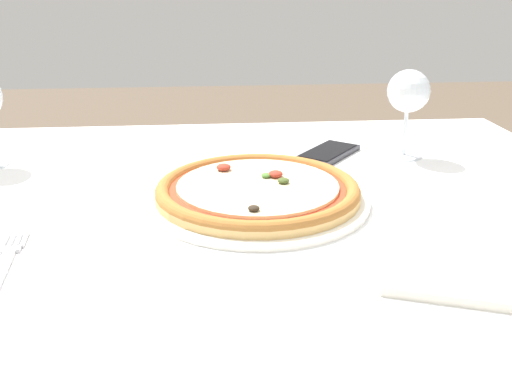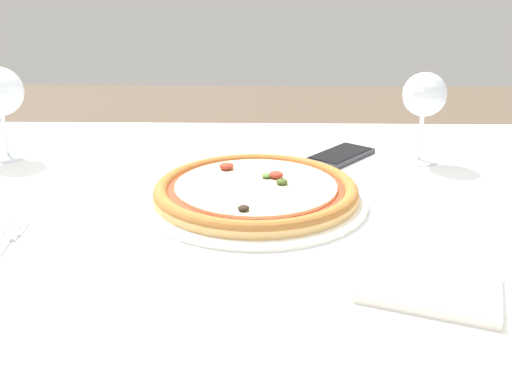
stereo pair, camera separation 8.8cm
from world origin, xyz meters
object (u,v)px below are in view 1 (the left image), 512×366
dining_table (211,253)px  cell_phone (327,153)px  wine_glass_far_right (407,94)px  fork (4,260)px  pizza_plate (256,191)px

dining_table → cell_phone: size_ratio=8.65×
wine_glass_far_right → dining_table: bearing=-150.5°
fork → wine_glass_far_right: size_ratio=1.01×
dining_table → fork: 0.32m
fork → cell_phone: size_ratio=1.09×
dining_table → fork: fork is taller
pizza_plate → fork: pizza_plate is taller
pizza_plate → wine_glass_far_right: bearing=34.5°
cell_phone → dining_table: bearing=-135.5°
fork → cell_phone: (0.48, 0.40, 0.00)m
dining_table → pizza_plate: bearing=3.3°
dining_table → wine_glass_far_right: 0.48m
fork → dining_table: bearing=33.6°
dining_table → cell_phone: (0.23, 0.23, 0.09)m
pizza_plate → wine_glass_far_right: wine_glass_far_right is taller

